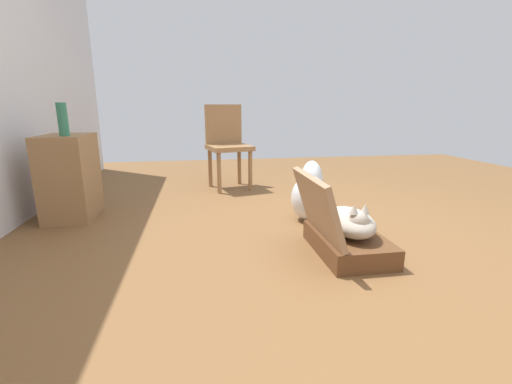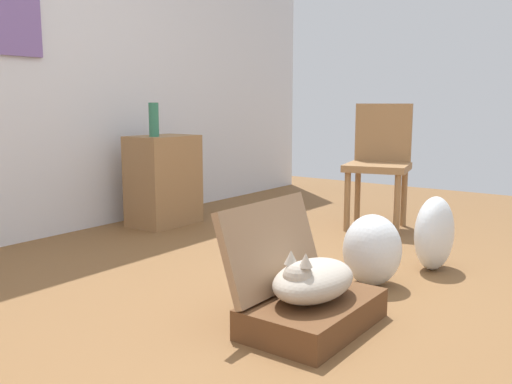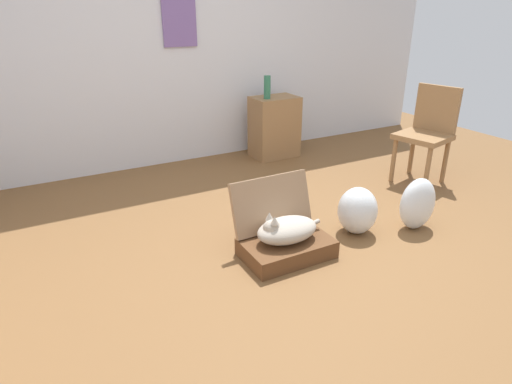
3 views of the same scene
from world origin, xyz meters
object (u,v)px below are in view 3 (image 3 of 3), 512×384
object	(u,v)px
vase_tall	(267,87)
plastic_bag_white	(358,211)
suitcase_base	(287,248)
chair	(427,131)
side_table	(274,127)
plastic_bag_clear	(417,204)
cat	(286,230)

from	to	relation	value
vase_tall	plastic_bag_white	bearing A→B (deg)	-98.31
suitcase_base	vase_tall	xyz separation A→B (m)	(0.92, 1.89, 0.74)
plastic_bag_white	chair	xyz separation A→B (m)	(1.29, 0.54, 0.32)
suitcase_base	vase_tall	bearing A→B (deg)	63.95
vase_tall	suitcase_base	bearing A→B (deg)	-116.05
plastic_bag_white	side_table	size ratio (longest dim) A/B	0.54
vase_tall	chair	world-z (taller)	vase_tall
plastic_bag_clear	side_table	distance (m)	2.07
vase_tall	side_table	bearing A→B (deg)	20.28
cat	plastic_bag_white	distance (m)	0.67
vase_tall	chair	xyz separation A→B (m)	(1.02, -1.31, -0.30)
chair	cat	bearing A→B (deg)	-86.96
side_table	chair	bearing A→B (deg)	-56.66
side_table	chair	size ratio (longest dim) A/B	0.74
suitcase_base	cat	size ratio (longest dim) A/B	1.17
cat	plastic_bag_white	xyz separation A→B (m)	(0.66, 0.04, -0.03)
plastic_bag_white	side_table	world-z (taller)	side_table
side_table	chair	xyz separation A→B (m)	(0.89, -1.35, 0.17)
suitcase_base	plastic_bag_clear	xyz separation A→B (m)	(1.10, -0.12, 0.14)
suitcase_base	plastic_bag_clear	distance (m)	1.12
vase_tall	chair	distance (m)	1.68
suitcase_base	cat	distance (m)	0.15
cat	plastic_bag_clear	size ratio (longest dim) A/B	1.26
cat	plastic_bag_clear	xyz separation A→B (m)	(1.11, -0.12, -0.00)
suitcase_base	chair	world-z (taller)	chair
plastic_bag_white	side_table	distance (m)	1.94
suitcase_base	plastic_bag_white	distance (m)	0.67
suitcase_base	cat	bearing A→B (deg)	177.77
suitcase_base	vase_tall	world-z (taller)	vase_tall
plastic_bag_white	vase_tall	xyz separation A→B (m)	(0.27, 1.85, 0.62)
vase_tall	cat	bearing A→B (deg)	-116.30
side_table	cat	bearing A→B (deg)	-118.71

